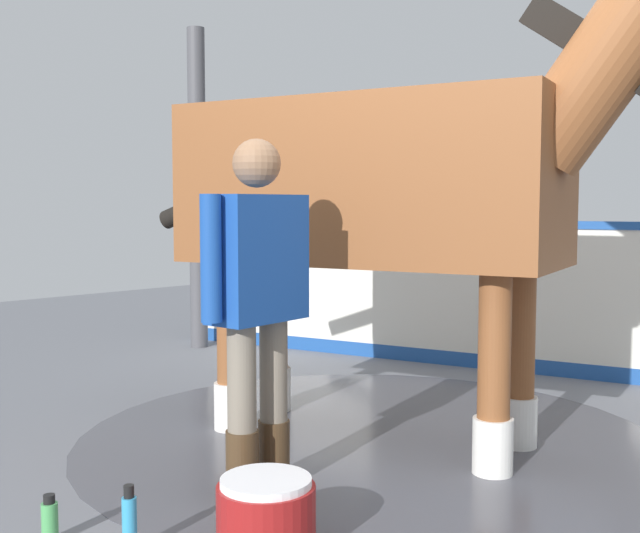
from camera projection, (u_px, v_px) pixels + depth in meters
ground_plane at (392, 466)px, 3.99m from camera, size 16.00×16.00×0.02m
wet_patch at (369, 437)px, 4.45m from camera, size 3.31×3.31×0.00m
barrier_wall at (484, 300)px, 6.28m from camera, size 5.60×1.64×1.20m
roof_post_far at (198, 190)px, 7.16m from camera, size 0.16×0.16×2.92m
horse at (392, 186)px, 4.27m from camera, size 3.39×1.42×2.58m
handler at (257, 294)px, 3.51m from camera, size 0.27×0.66×1.62m
wash_bucket at (266, 516)px, 2.96m from camera, size 0.38×0.38×0.30m
bottle_shampoo at (129, 522)px, 2.96m from camera, size 0.06×0.06×0.27m
bottle_spray at (50, 520)px, 3.07m from camera, size 0.07×0.07×0.19m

